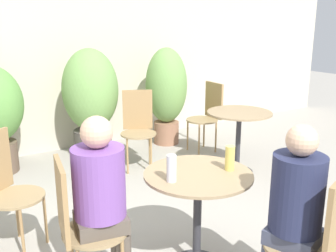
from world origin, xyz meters
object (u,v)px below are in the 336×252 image
at_px(cafe_table_far, 239,126).
at_px(seated_person_1, 294,203).
at_px(cafe_table_near, 198,194).
at_px(potted_plant_2, 166,90).
at_px(bistro_chair_4, 138,123).
at_px(bistro_chair_1, 318,236).
at_px(potted_plant_1, 91,98).
at_px(beer_glass_1, 171,168).
at_px(bistro_chair_0, 78,219).
at_px(seated_person_0, 102,191).
at_px(bistro_chair_3, 208,111).
at_px(bistro_chair_5, 4,182).
at_px(beer_glass_0, 230,158).

distance_m(cafe_table_far, seated_person_1, 2.31).
bearing_deg(cafe_table_near, potted_plant_2, 62.41).
height_order(cafe_table_near, bistro_chair_4, bistro_chair_4).
distance_m(seated_person_1, potted_plant_2, 3.54).
relative_size(cafe_table_near, bistro_chair_1, 0.81).
xyz_separation_m(cafe_table_far, potted_plant_1, (-1.27, 1.42, 0.23)).
bearing_deg(beer_glass_1, cafe_table_far, 36.10).
bearing_deg(cafe_table_near, bistro_chair_1, -70.00).
bearing_deg(bistro_chair_0, seated_person_0, -90.00).
distance_m(bistro_chair_0, potted_plant_2, 3.40).
bearing_deg(bistro_chair_1, bistro_chair_4, -116.38).
distance_m(cafe_table_far, seated_person_0, 2.49).
distance_m(bistro_chair_0, bistro_chair_3, 3.22).
xyz_separation_m(bistro_chair_3, beer_glass_1, (-1.96, -2.12, 0.27)).
bearing_deg(cafe_table_near, bistro_chair_5, 137.81).
bearing_deg(seated_person_1, cafe_table_near, -90.00).
height_order(seated_person_1, potted_plant_2, potted_plant_2).
distance_m(cafe_table_near, beer_glass_0, 0.34).
bearing_deg(potted_plant_2, seated_person_0, -129.01).
height_order(bistro_chair_4, potted_plant_2, potted_plant_2).
height_order(beer_glass_0, potted_plant_2, potted_plant_2).
distance_m(bistro_chair_3, bistro_chair_4, 1.12).
height_order(bistro_chair_3, seated_person_1, seated_person_1).
xyz_separation_m(cafe_table_far, beer_glass_0, (-1.30, -1.33, 0.26)).
distance_m(bistro_chair_1, potted_plant_1, 3.49).
height_order(cafe_table_near, potted_plant_2, potted_plant_2).
relative_size(cafe_table_far, bistro_chair_4, 0.79).
relative_size(bistro_chair_0, potted_plant_1, 0.66).
xyz_separation_m(seated_person_0, beer_glass_1, (0.44, -0.14, 0.11)).
relative_size(cafe_table_near, cafe_table_far, 1.02).
distance_m(beer_glass_1, potted_plant_2, 3.17).
height_order(seated_person_0, potted_plant_2, potted_plant_2).
distance_m(bistro_chair_1, bistro_chair_3, 3.23).
bearing_deg(potted_plant_1, seated_person_0, -109.93).
xyz_separation_m(bistro_chair_1, potted_plant_2, (1.12, 3.48, 0.23)).
relative_size(bistro_chair_1, bistro_chair_3, 1.00).
height_order(bistro_chair_1, seated_person_1, seated_person_1).
bearing_deg(seated_person_0, bistro_chair_4, -23.46).
distance_m(bistro_chair_4, seated_person_0, 2.34).
relative_size(bistro_chair_5, potted_plant_2, 0.68).
height_order(bistro_chair_0, bistro_chair_3, same).
height_order(beer_glass_0, beer_glass_1, beer_glass_1).
bearing_deg(beer_glass_1, bistro_chair_5, 130.55).
bearing_deg(bistro_chair_0, cafe_table_near, -90.00).
relative_size(bistro_chair_4, bistro_chair_5, 1.00).
distance_m(bistro_chair_4, bistro_chair_5, 2.02).
bearing_deg(cafe_table_near, beer_glass_0, -16.63).
bearing_deg(bistro_chair_4, beer_glass_1, -86.24).
bearing_deg(bistro_chair_5, potted_plant_1, 11.78).
relative_size(cafe_table_near, beer_glass_0, 4.32).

